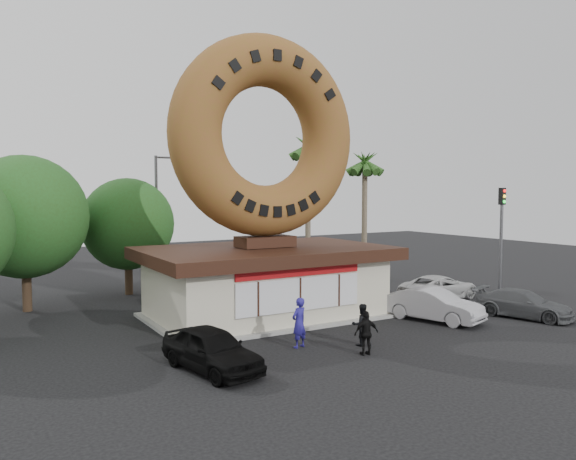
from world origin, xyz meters
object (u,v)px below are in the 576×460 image
(person_right, at_px, (366,333))
(street_lamp, at_px, (159,214))
(giant_donut, at_px, (265,136))
(person_center, at_px, (362,325))
(car_grey, at_px, (523,304))
(person_left, at_px, (299,323))
(donut_shop, at_px, (265,279))
(car_silver, at_px, (434,305))
(traffic_signal, at_px, (501,227))
(car_white, at_px, (439,287))
(car_black, at_px, (212,349))

(person_right, bearing_deg, street_lamp, -72.95)
(giant_donut, bearing_deg, person_center, -82.47)
(car_grey, bearing_deg, person_left, 155.91)
(donut_shop, distance_m, person_right, 7.35)
(giant_donut, xyz_separation_m, car_grey, (10.29, -6.30, -7.77))
(donut_shop, bearing_deg, person_left, -104.85)
(person_center, bearing_deg, giant_donut, -63.32)
(person_right, xyz_separation_m, car_silver, (5.99, 2.64, -0.07))
(donut_shop, height_order, car_grey, donut_shop)
(traffic_signal, xyz_separation_m, person_right, (-13.81, -5.29, -3.06))
(car_silver, bearing_deg, giant_donut, 124.98)
(car_silver, relative_size, car_grey, 1.01)
(car_white, bearing_deg, traffic_signal, -109.27)
(giant_donut, distance_m, car_white, 12.77)
(traffic_signal, distance_m, car_grey, 6.53)
(car_silver, height_order, car_white, car_silver)
(street_lamp, relative_size, car_silver, 1.81)
(donut_shop, height_order, car_black, donut_shop)
(traffic_signal, relative_size, car_grey, 1.39)
(donut_shop, height_order, giant_donut, giant_donut)
(donut_shop, xyz_separation_m, street_lamp, (-1.86, 10.02, 2.72))
(donut_shop, distance_m, person_left, 5.46)
(person_left, relative_size, car_black, 0.45)
(giant_donut, relative_size, street_lamp, 1.15)
(street_lamp, relative_size, car_black, 1.90)
(donut_shop, relative_size, traffic_signal, 1.84)
(person_center, height_order, car_black, person_center)
(person_left, distance_m, person_center, 2.42)
(street_lamp, xyz_separation_m, car_silver, (8.04, -14.65, -3.75))
(car_silver, distance_m, car_grey, 4.42)
(donut_shop, relative_size, car_white, 2.34)
(traffic_signal, bearing_deg, car_black, -168.02)
(street_lamp, bearing_deg, giant_donut, -79.49)
(car_silver, bearing_deg, car_white, 23.54)
(car_white, bearing_deg, person_left, 102.17)
(traffic_signal, distance_m, person_center, 14.17)
(car_grey, distance_m, car_white, 5.12)
(car_grey, height_order, car_white, car_white)
(car_black, relative_size, car_silver, 0.95)
(donut_shop, bearing_deg, giant_donut, 90.00)
(car_white, bearing_deg, car_black, 100.45)
(giant_donut, xyz_separation_m, person_center, (0.82, -6.22, -7.60))
(person_right, bearing_deg, car_white, -138.01)
(donut_shop, xyz_separation_m, traffic_signal, (14.00, -1.99, 2.10))
(person_right, relative_size, car_white, 0.34)
(donut_shop, xyz_separation_m, car_white, (10.09, -1.16, -1.10))
(street_lamp, bearing_deg, traffic_signal, -37.14)
(giant_donut, height_order, car_black, giant_donut)
(car_silver, bearing_deg, traffic_signal, 0.64)
(car_black, bearing_deg, person_right, -23.24)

